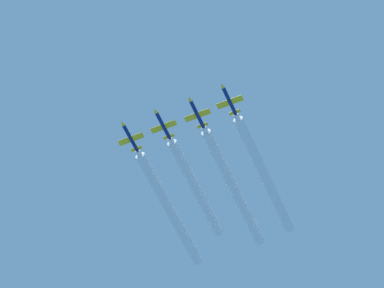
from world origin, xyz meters
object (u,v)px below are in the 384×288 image
at_px(jet_far_left, 229,100).
at_px(jet_center, 163,124).
at_px(jet_inner_left, 197,113).
at_px(jet_inner_right, 130,137).

xyz_separation_m(jet_far_left, jet_center, (20.25, -0.46, 0.49)).
distance_m(jet_inner_left, jet_inner_right, 20.36).
relative_size(jet_far_left, jet_inner_right, 1.00).
bearing_deg(jet_inner_right, jet_inner_left, -179.43).
bearing_deg(jet_inner_left, jet_inner_right, 0.57).
xyz_separation_m(jet_center, jet_inner_right, (10.06, 0.05, -0.41)).
bearing_deg(jet_inner_left, jet_far_left, 176.46).
xyz_separation_m(jet_far_left, jet_inner_right, (30.31, -0.41, 0.08)).
bearing_deg(jet_far_left, jet_inner_right, -0.78).
bearing_deg(jet_center, jet_inner_right, 0.28).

